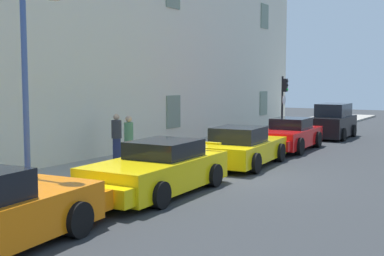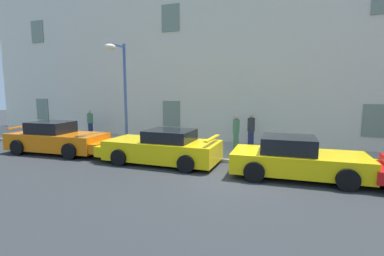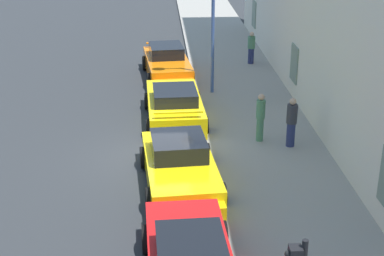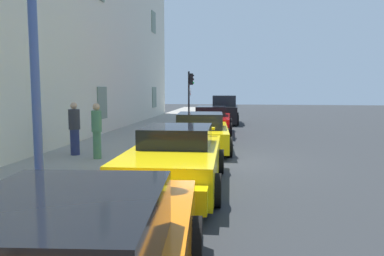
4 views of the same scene
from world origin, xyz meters
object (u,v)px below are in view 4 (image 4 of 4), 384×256
at_px(hatchback_parked, 225,111).
at_px(traffic_light, 190,88).
at_px(pedestrian_strolling, 97,130).
at_px(sportscar_yellow_flank, 174,162).
at_px(pedestrian_admiring, 74,128).
at_px(sportscar_white_middle, 201,133).
at_px(sportscar_tail_end, 211,122).

distance_m(hatchback_parked, traffic_light, 3.30).
bearing_deg(pedestrian_strolling, hatchback_parked, -13.81).
xyz_separation_m(sportscar_yellow_flank, pedestrian_admiring, (3.07, 3.84, 0.41)).
height_order(sportscar_white_middle, pedestrian_strolling, pedestrian_strolling).
height_order(sportscar_yellow_flank, hatchback_parked, hatchback_parked).
bearing_deg(hatchback_parked, sportscar_tail_end, 176.16).
bearing_deg(sportscar_yellow_flank, pedestrian_admiring, 51.34).
height_order(hatchback_parked, pedestrian_admiring, pedestrian_admiring).
xyz_separation_m(sportscar_yellow_flank, sportscar_tail_end, (10.01, 0.02, 0.01)).
bearing_deg(sportscar_yellow_flank, sportscar_tail_end, 0.11).
distance_m(sportscar_white_middle, pedestrian_strolling, 4.16).
bearing_deg(pedestrian_admiring, pedestrian_strolling, -118.26).
relative_size(traffic_light, pedestrian_strolling, 1.82).
height_order(hatchback_parked, pedestrian_strolling, pedestrian_strolling).
height_order(traffic_light, pedestrian_strolling, traffic_light).
bearing_deg(traffic_light, pedestrian_admiring, 167.46).
height_order(pedestrian_admiring, pedestrian_strolling, pedestrian_admiring).
bearing_deg(pedestrian_strolling, pedestrian_admiring, 61.74).
distance_m(hatchback_parked, pedestrian_strolling, 13.57).
bearing_deg(sportscar_tail_end, pedestrian_admiring, 151.20).
height_order(sportscar_yellow_flank, sportscar_white_middle, sportscar_white_middle).
bearing_deg(pedestrian_strolling, sportscar_yellow_flank, -131.60).
height_order(sportscar_yellow_flank, pedestrian_admiring, pedestrian_admiring).
height_order(sportscar_white_middle, sportscar_tail_end, sportscar_white_middle).
relative_size(sportscar_white_middle, traffic_light, 1.59).
height_order(sportscar_yellow_flank, sportscar_tail_end, sportscar_yellow_flank).
bearing_deg(pedestrian_strolling, sportscar_white_middle, -43.65).
relative_size(sportscar_tail_end, traffic_light, 1.56).
relative_size(sportscar_yellow_flank, sportscar_white_middle, 1.03).
height_order(sportscar_yellow_flank, pedestrian_strolling, pedestrian_strolling).
distance_m(sportscar_yellow_flank, sportscar_white_middle, 5.55).
bearing_deg(sportscar_tail_end, sportscar_white_middle, -179.95).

